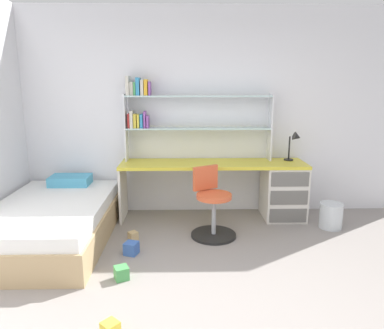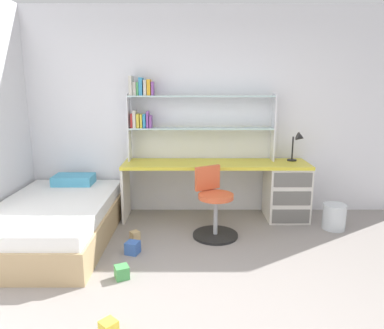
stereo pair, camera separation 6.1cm
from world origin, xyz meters
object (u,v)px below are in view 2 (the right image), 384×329
Objects in this scene: toy_block_yellow_2 at (107,328)px; toy_block_blue_3 at (131,248)px; desk_lamp at (297,142)px; toy_block_green_1 at (120,272)px; bed_platform at (53,221)px; bookshelf_hutch at (176,111)px; waste_bin at (332,216)px; desk at (264,186)px; swivel_chair at (213,209)px; toy_block_natural_0 at (133,235)px.

toy_block_yellow_2 is 0.83× the size of toy_block_blue_3.
toy_block_green_1 is (-2.00, -1.61, -0.94)m from desk_lamp.
toy_block_green_1 is 1.11× the size of toy_block_yellow_2.
bed_platform reaches higher than toy_block_yellow_2.
desk_lamp is 2.98× the size of toy_block_blue_3.
bed_platform is (-1.36, -0.85, -1.16)m from bookshelf_hutch.
toy_block_green_1 is (-2.35, -1.15, -0.10)m from waste_bin.
toy_block_yellow_2 is at bearing -124.00° from desk.
toy_block_blue_3 reaches higher than toy_block_green_1.
toy_block_blue_3 is (-0.03, 1.24, 0.01)m from toy_block_yellow_2.
toy_block_green_1 is at bearing -133.03° from swivel_chair.
bookshelf_hutch is 20.54× the size of toy_block_natural_0.
desk_lamp is 0.20× the size of bed_platform.
waste_bin reaches higher than toy_block_blue_3.
bed_platform is at bearing 159.17° from toy_block_blue_3.
bed_platform is 21.33× the size of toy_block_natural_0.
swivel_chair is at bearing 6.72° from toy_block_natural_0.
toy_block_yellow_2 is (-0.84, -1.70, -0.26)m from swivel_chair.
desk is 1.20× the size of bed_platform.
desk_lamp reaches higher than bed_platform.
desk_lamp is 1.24× the size of waste_bin.
swivel_chair reaches higher than toy_block_green_1.
toy_block_natural_0 is 0.84m from toy_block_green_1.
swivel_chair is at bearing -140.60° from desk.
bookshelf_hutch is at bearing 164.08° from waste_bin.
desk is at bearing 43.87° from toy_block_green_1.
bed_platform is 1.00m from toy_block_blue_3.
toy_block_green_1 is at bearing -92.12° from toy_block_blue_3.
desk_lamp is at bearing 29.43° from toy_block_blue_3.
toy_block_blue_3 is (0.03, -0.36, 0.02)m from toy_block_natural_0.
swivel_chair is at bearing 46.97° from toy_block_green_1.
bookshelf_hutch reaches higher than waste_bin.
desk_lamp is 1.46m from swivel_chair.
desk_lamp is 3.10m from bed_platform.
desk_lamp is at bearing 20.73° from toy_block_natural_0.
waste_bin is 2.40× the size of toy_block_blue_3.
desk reaches higher than toy_block_blue_3.
swivel_chair reaches higher than desk.
toy_block_yellow_2 is at bearing -116.18° from swivel_chair.
toy_block_natural_0 is at bearing -172.73° from waste_bin.
bookshelf_hutch is at bearing 80.56° from toy_block_yellow_2.
desk_lamp reaches higher than toy_block_natural_0.
desk_lamp is (1.54, -0.08, -0.39)m from bookshelf_hutch.
toy_block_blue_3 is (0.92, -0.35, -0.16)m from bed_platform.
bed_platform is at bearing 137.11° from toy_block_green_1.
toy_block_natural_0 is (-0.47, -0.84, -1.34)m from bookshelf_hutch.
waste_bin is (0.35, -0.46, -0.84)m from desk_lamp.
swivel_chair reaches higher than toy_block_yellow_2.
bed_platform is at bearing -164.63° from desk.
toy_block_blue_3 is (-0.87, -0.46, -0.25)m from swivel_chair.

